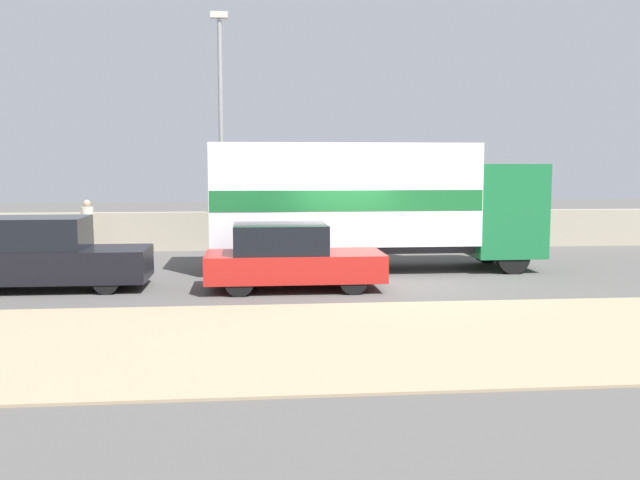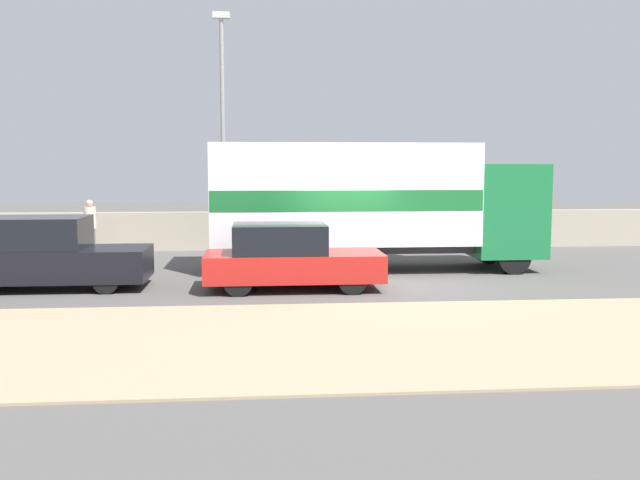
# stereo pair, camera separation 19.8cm
# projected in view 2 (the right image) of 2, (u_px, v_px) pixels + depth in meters

# --- Properties ---
(ground_plane) EXTENTS (80.00, 80.00, 0.00)m
(ground_plane) POSITION_uv_depth(u_px,v_px,m) (350.00, 286.00, 17.13)
(ground_plane) COLOR #514F4C
(dirt_shoulder_foreground) EXTENTS (60.00, 5.82, 0.04)m
(dirt_shoulder_foreground) POSITION_uv_depth(u_px,v_px,m) (390.00, 337.00, 11.93)
(dirt_shoulder_foreground) COLOR #9E896B
(dirt_shoulder_foreground) RESTS_ON ground_plane
(stone_wall_backdrop) EXTENTS (60.00, 0.35, 1.30)m
(stone_wall_backdrop) POSITION_uv_depth(u_px,v_px,m) (321.00, 230.00, 24.53)
(stone_wall_backdrop) COLOR #A39984
(stone_wall_backdrop) RESTS_ON ground_plane
(street_lamp) EXTENTS (0.56, 0.28, 7.77)m
(street_lamp) POSITION_uv_depth(u_px,v_px,m) (223.00, 117.00, 23.22)
(street_lamp) COLOR gray
(street_lamp) RESTS_ON ground_plane
(box_truck) EXTENTS (8.93, 2.59, 3.46)m
(box_truck) POSITION_uv_depth(u_px,v_px,m) (368.00, 200.00, 19.44)
(box_truck) COLOR #196B38
(box_truck) RESTS_ON ground_plane
(car_hatchback) EXTENTS (4.11, 1.78, 1.53)m
(car_hatchback) POSITION_uv_depth(u_px,v_px,m) (289.00, 257.00, 16.53)
(car_hatchback) COLOR #B21E19
(car_hatchback) RESTS_ON ground_plane
(car_sedan_second) EXTENTS (4.43, 1.77, 1.69)m
(car_sedan_second) POSITION_uv_depth(u_px,v_px,m) (47.00, 255.00, 16.59)
(car_sedan_second) COLOR black
(car_sedan_second) RESTS_ON ground_plane
(pedestrian) EXTENTS (0.39, 0.39, 1.77)m
(pedestrian) POSITION_uv_depth(u_px,v_px,m) (90.00, 226.00, 23.00)
(pedestrian) COLOR slate
(pedestrian) RESTS_ON ground_plane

